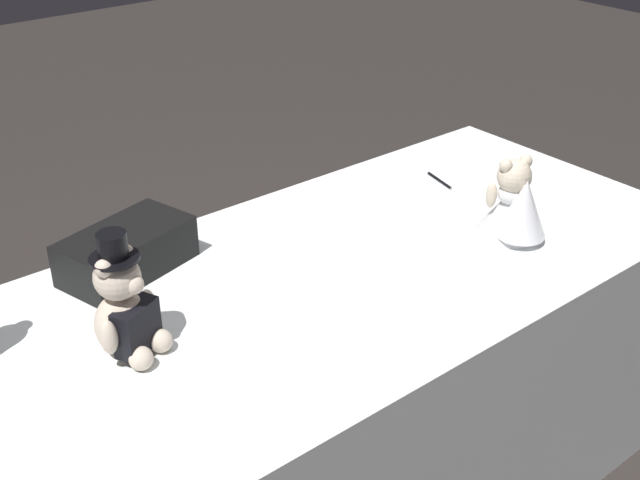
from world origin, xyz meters
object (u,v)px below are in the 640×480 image
Objects in this scene: teddy_bear_groom at (125,309)px; signing_pen at (440,181)px; gift_case_black at (127,251)px; teddy_bear_bride at (515,205)px.

teddy_bear_groom is 2.27× the size of signing_pen.
teddy_bear_bride is at bearing 151.26° from gift_case_black.
teddy_bear_groom is 0.80× the size of gift_case_black.
signing_pen is (-1.11, -0.18, -0.10)m from teddy_bear_groom.
teddy_bear_groom is at bearing -9.58° from teddy_bear_bride.
teddy_bear_groom reaches higher than teddy_bear_bride.
gift_case_black is at bearing -116.65° from teddy_bear_groom.
teddy_bear_groom reaches higher than signing_pen.
signing_pen is 0.97m from gift_case_black.
signing_pen is at bearing -105.54° from teddy_bear_bride.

